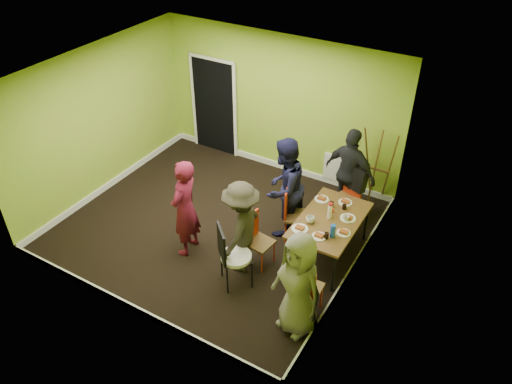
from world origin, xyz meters
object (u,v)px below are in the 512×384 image
easel (377,168)px  chair_front_end (305,287)px  person_standing (185,208)px  person_left_far (284,188)px  chair_back_end (352,183)px  chair_bentwood (231,253)px  thermos (330,211)px  person_left_near (241,228)px  chair_left_far (293,211)px  dining_table (330,222)px  blue_bottle (333,231)px  orange_bottle (333,210)px  person_front_end (299,285)px  person_back_end (350,173)px  chair_left_near (256,237)px

easel → chair_front_end: bearing=-88.8°
person_standing → person_left_far: 1.66m
chair_back_end → chair_bentwood: size_ratio=0.98×
easel → thermos: 1.73m
thermos → person_left_near: bearing=-137.3°
chair_left_far → chair_bentwood: bearing=-32.1°
dining_table → chair_bentwood: (-1.00, -1.31, -0.10)m
chair_bentwood → blue_bottle: (1.20, 0.93, 0.26)m
orange_bottle → person_left_near: (-1.02, -1.09, -0.01)m
thermos → person_left_far: (-0.90, 0.19, 0.02)m
chair_left_far → person_front_end: 1.92m
orange_bottle → person_back_end: bearing=97.3°
blue_bottle → dining_table: bearing=117.7°
chair_back_end → easel: easel is taller
chair_left_near → orange_bottle: chair_left_near is taller
blue_bottle → person_left_far: size_ratio=0.12×
person_standing → person_left_near: 0.98m
easel → chair_bentwood: bearing=-110.7°
orange_bottle → chair_back_end: bearing=91.6°
person_standing → chair_back_end: bearing=130.3°
chair_back_end → person_back_end: bearing=-29.7°
easel → orange_bottle: (-0.19, -1.58, 0.02)m
chair_back_end → orange_bottle: bearing=113.1°
chair_left_far → person_front_end: bearing=8.9°
person_back_end → dining_table: bearing=110.5°
chair_left_near → person_left_near: bearing=-25.1°
person_left_near → person_back_end: person_back_end is taller
chair_left_near → person_left_far: person_left_far is taller
chair_left_far → person_standing: person_standing is taller
easel → person_front_end: size_ratio=0.97×
dining_table → thermos: (-0.03, 0.03, 0.18)m
chair_bentwood → thermos: (0.97, 1.34, 0.27)m
dining_table → chair_left_near: (-0.92, -0.70, -0.18)m
easel → person_left_near: 2.93m
thermos → orange_bottle: thermos is taller
chair_left_far → chair_back_end: chair_back_end is taller
thermos → person_standing: (-2.00, -1.06, -0.02)m
chair_left_far → person_back_end: (0.52, 1.14, 0.28)m
person_back_end → person_front_end: person_back_end is taller
thermos → person_left_near: size_ratio=0.15×
chair_left_far → person_front_end: person_front_end is taller
person_standing → person_left_near: bearing=89.3°
person_front_end → chair_left_near: bearing=161.7°
person_standing → thermos: bearing=110.8°
blue_bottle → person_front_end: 1.19m
chair_bentwood → thermos: 1.68m
chair_front_end → easel: size_ratio=0.62×
chair_left_far → person_left_far: bearing=-134.0°
dining_table → chair_back_end: 1.11m
chair_left_far → orange_bottle: (0.66, 0.06, 0.23)m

